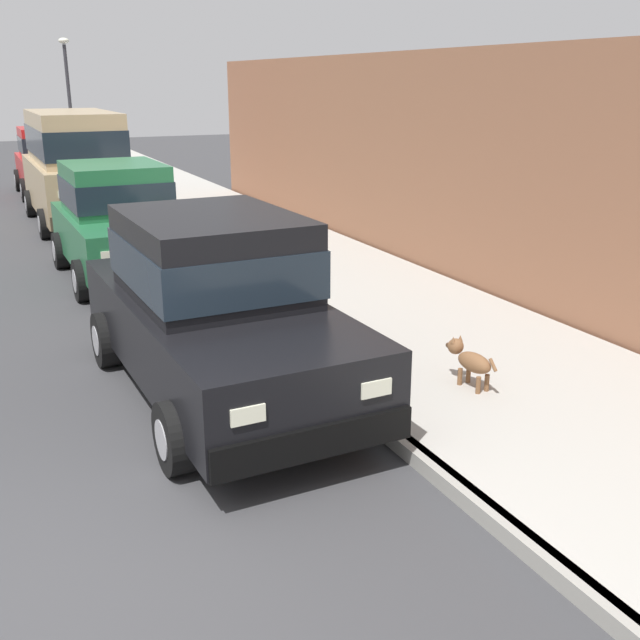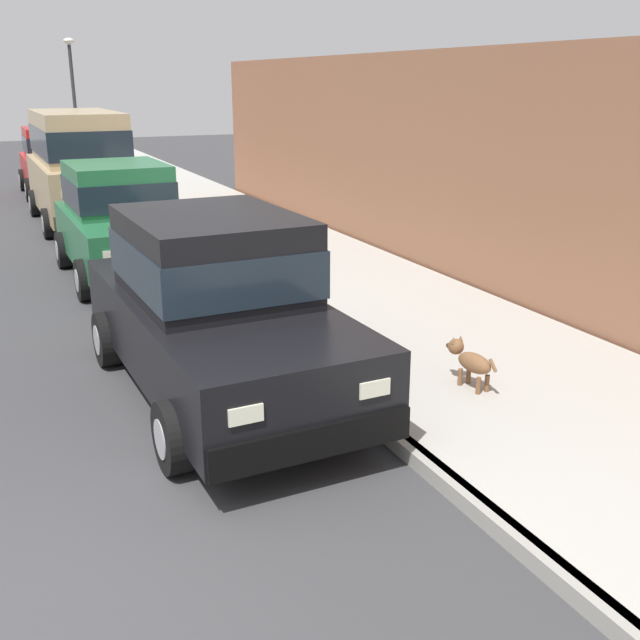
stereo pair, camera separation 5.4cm
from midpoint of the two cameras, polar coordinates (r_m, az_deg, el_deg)
The scene contains 11 objects.
ground_plane at distance 5.56m, azimuth -20.90°, elevation -18.63°, with size 80.00×80.00×0.00m, color #38383A.
curb at distance 6.38m, azimuth 9.49°, elevation -11.74°, with size 0.16×64.00×0.14m, color gray.
sidewalk at distance 7.45m, azimuth 21.19°, elevation -8.24°, with size 3.60×64.00×0.14m, color #A8A59E.
car_black_sedan at distance 7.78m, azimuth -7.77°, elevation 1.18°, with size 2.14×4.66×1.92m.
car_green_hatchback at distance 12.99m, azimuth -14.80°, elevation 7.47°, with size 2.01×3.83×1.88m.
car_tan_van at distance 18.16m, azimuth -17.81°, elevation 11.39°, with size 2.18×4.92×2.52m.
car_red_hatchback at distance 23.36m, azimuth -19.51°, elevation 11.47°, with size 1.96×3.80×1.88m.
dog_brown at distance 7.89m, azimuth 11.59°, elevation -3.03°, with size 0.25×0.75×0.49m.
fire_hydrant at distance 9.33m, azimuth -0.34°, elevation 0.93°, with size 0.34×0.24×0.72m.
street_lamp at distance 28.88m, azimuth -18.28°, elevation 16.50°, with size 0.36×0.36×4.42m.
building_facade at distance 13.05m, azimuth 8.76°, elevation 11.69°, with size 0.50×20.00×3.66m, color #8C5B42.
Camera 2 is at (0.01, -4.55, 3.21)m, focal length 41.89 mm.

